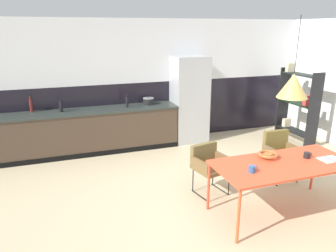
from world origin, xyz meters
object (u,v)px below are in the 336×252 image
at_px(bottle_wine_green, 61,106).
at_px(pendant_lamp_over_table_near, 293,86).
at_px(dining_table, 284,166).
at_px(refrigerator_column, 189,100).
at_px(armchair_far_side, 279,149).
at_px(bottle_spice_small, 31,105).
at_px(bottle_vinegar_dark, 127,102).
at_px(open_book, 330,159).
at_px(fruit_bowl, 268,155).
at_px(armchair_head_of_table, 209,162).
at_px(mug_dark_espresso, 252,169).
at_px(open_shelf_unit, 297,104).
at_px(cooking_pot, 148,101).
at_px(mug_white_ceramic, 307,155).

xyz_separation_m(bottle_wine_green, pendant_lamp_over_table_near, (2.74, -3.20, 0.77)).
bearing_deg(pendant_lamp_over_table_near, dining_table, -90.00).
relative_size(refrigerator_column, armchair_far_side, 2.34).
distance_m(refrigerator_column, armchair_far_side, 2.39).
distance_m(bottle_spice_small, bottle_vinegar_dark, 1.86).
bearing_deg(dining_table, open_book, -9.71).
height_order(armchair_far_side, fruit_bowl, fruit_bowl).
relative_size(refrigerator_column, armchair_head_of_table, 2.50).
bearing_deg(refrigerator_column, bottle_wine_green, 179.27).
distance_m(mug_dark_espresso, open_shelf_unit, 3.69).
distance_m(fruit_bowl, cooking_pot, 3.16).
bearing_deg(bottle_spice_small, fruit_bowl, -44.91).
distance_m(bottle_spice_small, open_shelf_unit, 5.57).
xyz_separation_m(armchair_head_of_table, armchair_far_side, (1.34, 0.06, 0.01)).
distance_m(mug_dark_espresso, bottle_spice_small, 4.43).
height_order(bottle_wine_green, bottle_vinegar_dark, bottle_wine_green).
distance_m(open_book, mug_white_ceramic, 0.30).
xyz_separation_m(mug_dark_espresso, bottle_vinegar_dark, (-0.87, 3.26, 0.22)).
bearing_deg(bottle_wine_green, open_shelf_unit, -9.92).
distance_m(cooking_pot, bottle_spice_small, 2.34).
xyz_separation_m(cooking_pot, bottle_spice_small, (-2.33, 0.13, 0.06)).
xyz_separation_m(armchair_far_side, fruit_bowl, (-0.77, -0.71, 0.28)).
bearing_deg(bottle_spice_small, bottle_wine_green, -17.99).
height_order(refrigerator_column, mug_white_ceramic, refrigerator_column).
xyz_separation_m(armchair_head_of_table, fruit_bowl, (0.58, -0.64, 0.28)).
xyz_separation_m(fruit_bowl, open_shelf_unit, (2.30, 2.13, 0.07)).
bearing_deg(mug_white_ceramic, open_book, -31.86).
xyz_separation_m(mug_dark_espresso, bottle_spice_small, (-2.71, 3.49, 0.24)).
bearing_deg(refrigerator_column, mug_dark_espresso, -99.26).
relative_size(dining_table, open_shelf_unit, 1.11).
distance_m(fruit_bowl, bottle_wine_green, 3.99).
distance_m(bottle_wine_green, open_shelf_unit, 5.00).
bearing_deg(fruit_bowl, mug_white_ceramic, -19.11).
relative_size(mug_white_ceramic, pendant_lamp_over_table_near, 0.13).
bearing_deg(armchair_far_side, bottle_vinegar_dark, -46.73).
height_order(dining_table, cooking_pot, cooking_pot).
distance_m(open_shelf_unit, pendant_lamp_over_table_near, 3.33).
xyz_separation_m(refrigerator_column, mug_dark_espresso, (-0.53, -3.28, -0.16)).
bearing_deg(pendant_lamp_over_table_near, bottle_wine_green, 130.51).
bearing_deg(dining_table, bottle_wine_green, 130.43).
xyz_separation_m(dining_table, bottle_wine_green, (-2.74, 3.21, 0.30)).
relative_size(open_book, bottle_spice_small, 0.89).
bearing_deg(bottle_vinegar_dark, dining_table, -65.48).
bearing_deg(open_shelf_unit, mug_dark_espresso, -48.41).
bearing_deg(cooking_pot, refrigerator_column, -5.30).
relative_size(armchair_head_of_table, bottle_spice_small, 2.39).
bearing_deg(armchair_far_side, cooking_pot, -55.42).
relative_size(armchair_head_of_table, bottle_wine_green, 2.66).
height_order(dining_table, armchair_head_of_table, armchair_head_of_table).
bearing_deg(bottle_wine_green, mug_dark_espresso, -56.80).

